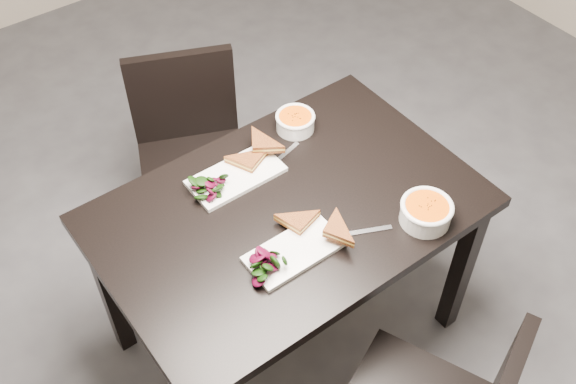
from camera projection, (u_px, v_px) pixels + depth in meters
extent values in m
plane|color=#47474C|center=(271.00, 281.00, 2.85)|extent=(5.00, 5.00, 0.00)
cube|color=black|center=(288.00, 211.00, 2.15)|extent=(1.20, 0.80, 0.04)
cube|color=black|center=(462.00, 268.00, 2.47)|extent=(0.06, 0.06, 0.71)
cube|color=black|center=(109.00, 290.00, 2.40)|extent=(0.06, 0.06, 0.71)
cube|color=black|center=(343.00, 162.00, 2.83)|extent=(0.06, 0.06, 0.71)
cube|color=black|center=(377.00, 376.00, 2.34)|extent=(0.05, 0.05, 0.41)
cube|color=black|center=(195.00, 168.00, 2.71)|extent=(0.55, 0.55, 0.04)
cube|color=black|center=(162.00, 245.00, 2.73)|extent=(0.05, 0.05, 0.41)
cube|color=black|center=(250.00, 229.00, 2.78)|extent=(0.05, 0.05, 0.41)
cube|color=black|center=(154.00, 182.00, 2.96)|extent=(0.05, 0.05, 0.41)
cube|color=black|center=(234.00, 169.00, 3.02)|extent=(0.05, 0.05, 0.41)
cube|color=black|center=(182.00, 96.00, 2.67)|extent=(0.40, 0.20, 0.40)
cube|color=white|center=(294.00, 251.00, 2.01)|extent=(0.29, 0.15, 0.01)
cylinder|color=white|center=(426.00, 214.00, 2.08)|extent=(0.16, 0.16, 0.06)
cylinder|color=orange|center=(427.00, 208.00, 2.06)|extent=(0.14, 0.14, 0.02)
torus|color=white|center=(427.00, 206.00, 2.05)|extent=(0.16, 0.16, 0.02)
cube|color=silver|center=(364.00, 231.00, 2.07)|extent=(0.17, 0.09, 0.00)
cube|color=white|center=(236.00, 176.00, 2.22)|extent=(0.31, 0.16, 0.02)
cylinder|color=white|center=(295.00, 123.00, 2.37)|extent=(0.13, 0.13, 0.05)
cylinder|color=orange|center=(295.00, 118.00, 2.35)|extent=(0.12, 0.12, 0.02)
torus|color=white|center=(295.00, 116.00, 2.35)|extent=(0.14, 0.14, 0.01)
cube|color=silver|center=(281.00, 157.00, 2.29)|extent=(0.18, 0.06, 0.00)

